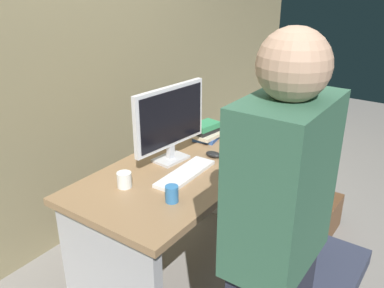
{
  "coord_description": "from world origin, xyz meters",
  "views": [
    {
      "loc": [
        -1.74,
        -1.27,
        1.78
      ],
      "look_at": [
        0.0,
        -0.05,
        0.87
      ],
      "focal_mm": 38.11,
      "sensor_mm": 36.0,
      "label": 1
    }
  ],
  "objects_px": {
    "cell_phone": "(240,147)",
    "mouse": "(213,154)",
    "monitor": "(170,120)",
    "handbag": "(326,216)",
    "cup_by_monitor": "(124,180)",
    "book_stack": "(206,132)",
    "cup_near_keyboard": "(172,194)",
    "desk": "(185,198)",
    "person_at_desk": "(275,259)",
    "keyboard": "(185,174)",
    "office_chair": "(301,265)"
  },
  "relations": [
    {
      "from": "cell_phone",
      "to": "mouse",
      "type": "bearing_deg",
      "value": -179.71
    },
    {
      "from": "monitor",
      "to": "handbag",
      "type": "bearing_deg",
      "value": -40.57
    },
    {
      "from": "mouse",
      "to": "cell_phone",
      "type": "xyz_separation_m",
      "value": [
        0.22,
        -0.07,
        -0.01
      ]
    },
    {
      "from": "monitor",
      "to": "cell_phone",
      "type": "height_order",
      "value": "monitor"
    },
    {
      "from": "cup_by_monitor",
      "to": "book_stack",
      "type": "height_order",
      "value": "book_stack"
    },
    {
      "from": "mouse",
      "to": "cup_near_keyboard",
      "type": "height_order",
      "value": "cup_near_keyboard"
    },
    {
      "from": "cell_phone",
      "to": "book_stack",
      "type": "bearing_deg",
      "value": 110.03
    },
    {
      "from": "desk",
      "to": "person_at_desk",
      "type": "distance_m",
      "value": 1.1
    },
    {
      "from": "handbag",
      "to": "desk",
      "type": "bearing_deg",
      "value": 144.54
    },
    {
      "from": "mouse",
      "to": "cup_near_keyboard",
      "type": "distance_m",
      "value": 0.58
    },
    {
      "from": "desk",
      "to": "cup_by_monitor",
      "type": "distance_m",
      "value": 0.48
    },
    {
      "from": "person_at_desk",
      "to": "keyboard",
      "type": "bearing_deg",
      "value": 55.73
    },
    {
      "from": "office_chair",
      "to": "handbag",
      "type": "height_order",
      "value": "office_chair"
    },
    {
      "from": "cup_by_monitor",
      "to": "monitor",
      "type": "bearing_deg",
      "value": 0.29
    },
    {
      "from": "person_at_desk",
      "to": "cell_phone",
      "type": "xyz_separation_m",
      "value": [
        1.04,
        0.7,
        -0.11
      ]
    },
    {
      "from": "monitor",
      "to": "book_stack",
      "type": "bearing_deg",
      "value": 0.81
    },
    {
      "from": "keyboard",
      "to": "cup_by_monitor",
      "type": "bearing_deg",
      "value": 145.8
    },
    {
      "from": "person_at_desk",
      "to": "cell_phone",
      "type": "relative_size",
      "value": 11.38
    },
    {
      "from": "mouse",
      "to": "handbag",
      "type": "height_order",
      "value": "mouse"
    },
    {
      "from": "monitor",
      "to": "handbag",
      "type": "distance_m",
      "value": 1.41
    },
    {
      "from": "monitor",
      "to": "cell_phone",
      "type": "relative_size",
      "value": 3.75
    },
    {
      "from": "cell_phone",
      "to": "handbag",
      "type": "bearing_deg",
      "value": -29.44
    },
    {
      "from": "desk",
      "to": "book_stack",
      "type": "xyz_separation_m",
      "value": [
        0.41,
        0.12,
        0.28
      ]
    },
    {
      "from": "cell_phone",
      "to": "handbag",
      "type": "xyz_separation_m",
      "value": [
        0.45,
        -0.48,
        -0.59
      ]
    },
    {
      "from": "cup_near_keyboard",
      "to": "book_stack",
      "type": "xyz_separation_m",
      "value": [
        0.77,
        0.3,
        0.01
      ]
    },
    {
      "from": "cup_near_keyboard",
      "to": "cell_phone",
      "type": "bearing_deg",
      "value": 3.3
    },
    {
      "from": "person_at_desk",
      "to": "book_stack",
      "type": "relative_size",
      "value": 7.99
    },
    {
      "from": "keyboard",
      "to": "monitor",
      "type": "bearing_deg",
      "value": 57.31
    },
    {
      "from": "handbag",
      "to": "monitor",
      "type": "bearing_deg",
      "value": 139.43
    },
    {
      "from": "person_at_desk",
      "to": "cup_by_monitor",
      "type": "bearing_deg",
      "value": 76.33
    },
    {
      "from": "keyboard",
      "to": "book_stack",
      "type": "distance_m",
      "value": 0.54
    },
    {
      "from": "office_chair",
      "to": "cup_by_monitor",
      "type": "distance_m",
      "value": 1.0
    },
    {
      "from": "monitor",
      "to": "handbag",
      "type": "height_order",
      "value": "monitor"
    },
    {
      "from": "office_chair",
      "to": "handbag",
      "type": "xyz_separation_m",
      "value": [
        0.97,
        0.16,
        -0.29
      ]
    },
    {
      "from": "monitor",
      "to": "cup_near_keyboard",
      "type": "distance_m",
      "value": 0.53
    },
    {
      "from": "monitor",
      "to": "keyboard",
      "type": "distance_m",
      "value": 0.33
    },
    {
      "from": "person_at_desk",
      "to": "cup_near_keyboard",
      "type": "bearing_deg",
      "value": 68.65
    },
    {
      "from": "keyboard",
      "to": "cup_near_keyboard",
      "type": "bearing_deg",
      "value": -159.18
    },
    {
      "from": "cup_near_keyboard",
      "to": "handbag",
      "type": "distance_m",
      "value": 1.46
    },
    {
      "from": "desk",
      "to": "monitor",
      "type": "bearing_deg",
      "value": 83.16
    },
    {
      "from": "office_chair",
      "to": "person_at_desk",
      "type": "distance_m",
      "value": 0.67
    },
    {
      "from": "book_stack",
      "to": "handbag",
      "type": "distance_m",
      "value": 1.09
    },
    {
      "from": "cup_near_keyboard",
      "to": "office_chair",
      "type": "bearing_deg",
      "value": -65.48
    },
    {
      "from": "person_at_desk",
      "to": "cup_near_keyboard",
      "type": "distance_m",
      "value": 0.71
    },
    {
      "from": "person_at_desk",
      "to": "cup_near_keyboard",
      "type": "height_order",
      "value": "person_at_desk"
    },
    {
      "from": "monitor",
      "to": "mouse",
      "type": "height_order",
      "value": "monitor"
    },
    {
      "from": "monitor",
      "to": "mouse",
      "type": "distance_m",
      "value": 0.35
    },
    {
      "from": "cup_near_keyboard",
      "to": "book_stack",
      "type": "relative_size",
      "value": 0.42
    },
    {
      "from": "keyboard",
      "to": "cell_phone",
      "type": "relative_size",
      "value": 2.99
    },
    {
      "from": "monitor",
      "to": "cup_by_monitor",
      "type": "xyz_separation_m",
      "value": [
        -0.4,
        -0.0,
        -0.22
      ]
    }
  ]
}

